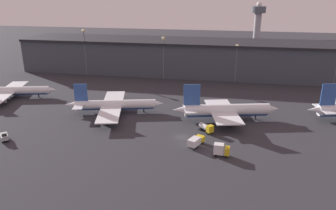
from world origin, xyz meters
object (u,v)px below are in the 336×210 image
Objects in this scene: airplane_2 at (226,110)px; control_tower at (257,27)px; service_vehicle_4 at (206,128)px; service_vehicle_0 at (4,137)px; service_vehicle_3 at (196,141)px; airplane_1 at (114,105)px; service_vehicle_1 at (221,150)px; airplane_0 at (10,91)px.

airplane_2 is 1.03× the size of control_tower.
service_vehicle_4 is (-6.05, -12.19, -2.16)m from airplane_2.
service_vehicle_0 is 0.66× the size of service_vehicle_3.
airplane_1 is at bearing -118.34° from control_tower.
service_vehicle_4 reaches higher than service_vehicle_0.
airplane_1 is 126.03m from control_tower.
control_tower is (16.76, 137.61, 20.40)m from service_vehicle_1.
airplane_0 reaches higher than service_vehicle_1.
service_vehicle_0 is at bearing -174.53° from service_vehicle_1.
control_tower is (111.08, 100.62, 19.29)m from airplane_0.
service_vehicle_0 is (-68.92, -31.00, -2.50)m from airplane_2.
service_vehicle_1 is 0.84× the size of service_vehicle_4.
airplane_1 is 40.24m from service_vehicle_0.
airplane_0 is at bearing -137.83° from control_tower.
airplane_2 reaches higher than service_vehicle_1.
service_vehicle_3 is (-8.40, -23.29, -2.17)m from airplane_2.
airplane_2 is at bearing 92.20° from service_vehicle_1.
service_vehicle_4 is (88.80, -20.84, -1.49)m from airplane_0.
airplane_0 reaches higher than airplane_1.
service_vehicle_3 reaches higher than service_vehicle_0.
airplane_2 is 13.78m from service_vehicle_4.
airplane_1 is at bearing 149.81° from service_vehicle_1.
control_tower is (59.12, 109.63, 19.24)m from airplane_1.
service_vehicle_3 is 136.41m from control_tower.
airplane_0 is 52.73m from airplane_1.
control_tower reaches higher than service_vehicle_1.
airplane_2 is 112.02m from control_tower.
service_vehicle_0 is 68.45m from service_vehicle_1.
service_vehicle_4 is 0.14× the size of control_tower.
service_vehicle_1 reaches higher than service_vehicle_0.
control_tower is (24.63, 132.55, 20.79)m from service_vehicle_3.
airplane_0 is at bearing 160.60° from airplane_2.
airplane_1 is 0.99× the size of control_tower.
service_vehicle_0 is at bearing -71.00° from airplane_0.
control_tower is at bearing 27.98° from airplane_0.
service_vehicle_0 is 1.03× the size of service_vehicle_1.
airplane_2 is 8.25× the size of service_vehicle_0.
airplane_0 is 1.01× the size of airplane_2.
airplane_2 is 5.47× the size of service_vehicle_3.
airplane_1 is 5.24× the size of service_vehicle_3.
airplane_0 is at bearing 170.69° from service_vehicle_0.
service_vehicle_4 is (-5.52, 16.16, -0.38)m from service_vehicle_1.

